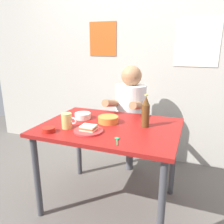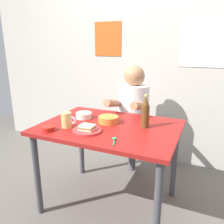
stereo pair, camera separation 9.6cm
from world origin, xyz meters
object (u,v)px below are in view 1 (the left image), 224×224
(stool, at_px, (130,141))
(sandwich, at_px, (88,128))
(rice_bowl_white, at_px, (83,115))
(beer_bottle, at_px, (146,112))
(plate_orange, at_px, (88,131))
(person_seated, at_px, (130,105))
(beer_mug, at_px, (67,121))
(dining_table, at_px, (110,136))

(stool, bearing_deg, sandwich, -96.38)
(rice_bowl_white, bearing_deg, beer_bottle, -0.79)
(stool, height_order, plate_orange, plate_orange)
(stool, distance_m, rice_bowl_white, 0.74)
(person_seated, distance_m, rice_bowl_white, 0.60)
(beer_mug, xyz_separation_m, rice_bowl_white, (-0.00, 0.26, -0.03))
(dining_table, distance_m, rice_bowl_white, 0.33)
(beer_mug, relative_size, beer_bottle, 0.48)
(dining_table, xyz_separation_m, beer_mug, (-0.29, -0.17, 0.15))
(person_seated, relative_size, beer_mug, 5.71)
(dining_table, bearing_deg, beer_mug, -149.10)
(stool, bearing_deg, dining_table, -89.28)
(beer_mug, bearing_deg, plate_orange, -3.90)
(dining_table, height_order, beer_bottle, beer_bottle)
(dining_table, height_order, person_seated, person_seated)
(rice_bowl_white, bearing_deg, plate_orange, -54.95)
(person_seated, height_order, beer_bottle, person_seated)
(stool, distance_m, plate_orange, 0.91)
(stool, bearing_deg, plate_orange, -96.38)
(person_seated, bearing_deg, stool, 90.00)
(person_seated, bearing_deg, rice_bowl_white, -117.95)
(person_seated, height_order, plate_orange, person_seated)
(plate_orange, relative_size, beer_mug, 1.75)
(sandwich, bearing_deg, person_seated, 83.53)
(dining_table, relative_size, beer_mug, 8.73)
(dining_table, distance_m, plate_orange, 0.23)
(sandwich, height_order, beer_mug, beer_mug)
(plate_orange, relative_size, rice_bowl_white, 1.57)
(stool, height_order, rice_bowl_white, rice_bowl_white)
(sandwich, bearing_deg, stool, 83.62)
(sandwich, height_order, beer_bottle, beer_bottle)
(person_seated, height_order, rice_bowl_white, person_seated)
(beer_bottle, bearing_deg, sandwich, -144.41)
(stool, xyz_separation_m, person_seated, (-0.00, -0.01, 0.42))
(beer_bottle, bearing_deg, beer_mug, -155.78)
(beer_mug, bearing_deg, rice_bowl_white, 90.29)
(stool, relative_size, beer_bottle, 1.72)
(sandwich, bearing_deg, beer_bottle, 35.59)
(person_seated, height_order, beer_mug, person_seated)
(person_seated, xyz_separation_m, beer_mug, (-0.28, -0.79, 0.03))
(plate_orange, xyz_separation_m, rice_bowl_white, (-0.19, 0.27, 0.02))
(plate_orange, relative_size, beer_bottle, 0.84)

